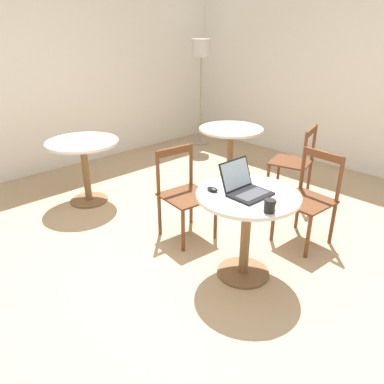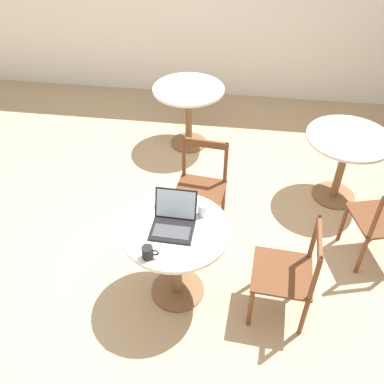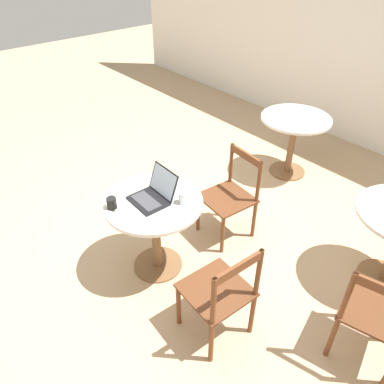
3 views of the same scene
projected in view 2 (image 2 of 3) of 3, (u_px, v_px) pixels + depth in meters
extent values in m
plane|color=tan|center=(167.00, 262.00, 3.79)|extent=(16.00, 16.00, 0.00)
cylinder|color=brown|center=(178.00, 290.00, 3.56)|extent=(0.44, 0.44, 0.02)
cylinder|color=brown|center=(177.00, 262.00, 3.33)|extent=(0.08, 0.08, 0.69)
cylinder|color=silver|center=(176.00, 230.00, 3.09)|extent=(0.80, 0.80, 0.03)
cylinder|color=brown|center=(333.00, 195.00, 4.47)|extent=(0.44, 0.44, 0.02)
cylinder|color=brown|center=(341.00, 168.00, 4.24)|extent=(0.08, 0.08, 0.69)
cylinder|color=silver|center=(350.00, 138.00, 4.01)|extent=(0.80, 0.80, 0.03)
cylinder|color=brown|center=(189.00, 143.00, 5.21)|extent=(0.44, 0.44, 0.02)
cylinder|color=brown|center=(189.00, 117.00, 4.98)|extent=(0.08, 0.08, 0.69)
cylinder|color=silver|center=(188.00, 89.00, 4.75)|extent=(0.80, 0.80, 0.03)
cylinder|color=brown|center=(215.00, 228.00, 3.82)|extent=(0.04, 0.04, 0.42)
cylinder|color=brown|center=(174.00, 221.00, 3.89)|extent=(0.04, 0.04, 0.42)
cylinder|color=brown|center=(223.00, 200.00, 4.11)|extent=(0.04, 0.04, 0.42)
cylinder|color=brown|center=(184.00, 194.00, 4.18)|extent=(0.04, 0.04, 0.42)
cube|color=#562F1A|center=(199.00, 192.00, 3.86)|extent=(0.48, 0.48, 0.02)
cylinder|color=brown|center=(226.00, 163.00, 3.82)|extent=(0.04, 0.04, 0.42)
cylinder|color=brown|center=(184.00, 157.00, 3.89)|extent=(0.04, 0.04, 0.42)
cube|color=brown|center=(205.00, 144.00, 3.74)|extent=(0.42, 0.07, 0.07)
cylinder|color=brown|center=(250.00, 308.00, 3.19)|extent=(0.04, 0.04, 0.42)
cylinder|color=brown|center=(255.00, 268.00, 3.48)|extent=(0.04, 0.04, 0.42)
cylinder|color=brown|center=(304.00, 317.00, 3.13)|extent=(0.04, 0.04, 0.42)
cylinder|color=brown|center=(304.00, 275.00, 3.42)|extent=(0.04, 0.04, 0.42)
cube|color=#562F1A|center=(282.00, 273.00, 3.16)|extent=(0.47, 0.47, 0.02)
cylinder|color=brown|center=(315.00, 279.00, 2.84)|extent=(0.04, 0.04, 0.42)
cylinder|color=brown|center=(314.00, 237.00, 3.13)|extent=(0.04, 0.04, 0.42)
cube|color=brown|center=(319.00, 240.00, 2.87)|extent=(0.05, 0.42, 0.07)
cylinder|color=brown|center=(343.00, 223.00, 3.87)|extent=(0.04, 0.04, 0.42)
cylinder|color=brown|center=(383.00, 219.00, 3.91)|extent=(0.04, 0.04, 0.42)
cylinder|color=brown|center=(362.00, 256.00, 3.57)|extent=(0.04, 0.04, 0.42)
cube|color=#562F1A|center=(380.00, 218.00, 3.60)|extent=(0.54, 0.54, 0.02)
cylinder|color=brown|center=(376.00, 218.00, 3.29)|extent=(0.04, 0.04, 0.42)
cube|color=black|center=(172.00, 231.00, 3.05)|extent=(0.31, 0.24, 0.02)
cube|color=#38383D|center=(172.00, 232.00, 3.03)|extent=(0.26, 0.13, 0.00)
cube|color=black|center=(176.00, 204.00, 3.09)|extent=(0.31, 0.10, 0.22)
cube|color=#9EB2C6|center=(176.00, 204.00, 3.09)|extent=(0.28, 0.08, 0.20)
ellipsoid|color=black|center=(159.00, 204.00, 3.26)|extent=(0.06, 0.10, 0.03)
cylinder|color=black|center=(148.00, 252.00, 2.85)|extent=(0.08, 0.08, 0.09)
torus|color=black|center=(155.00, 253.00, 2.84)|extent=(0.05, 0.01, 0.05)
cylinder|color=silver|center=(202.00, 210.00, 3.16)|extent=(0.07, 0.07, 0.10)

